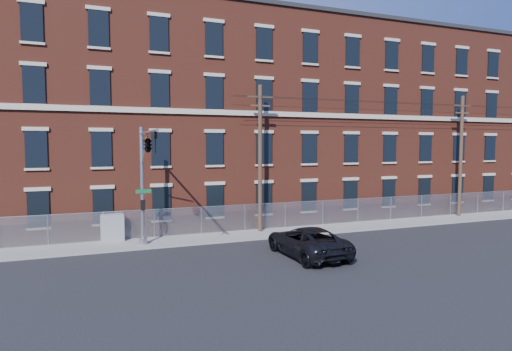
{
  "coord_description": "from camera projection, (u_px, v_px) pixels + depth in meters",
  "views": [
    {
      "loc": [
        -8.89,
        -21.8,
        6.04
      ],
      "look_at": [
        1.08,
        4.0,
        4.11
      ],
      "focal_mm": 30.32,
      "sensor_mm": 36.0,
      "label": 1
    }
  ],
  "objects": [
    {
      "name": "pickup_truck",
      "position": [
        307.0,
        241.0,
        23.54
      ],
      "size": [
        2.87,
        5.91,
        1.62
      ],
      "primitive_type": "imported",
      "rotation": [
        0.0,
        0.0,
        3.17
      ],
      "color": "black",
      "rests_on": "ground"
    },
    {
      "name": "ground",
      "position": [
        264.0,
        255.0,
        23.91
      ],
      "size": [
        140.0,
        140.0,
        0.0
      ],
      "primitive_type": "plane",
      "color": "black",
      "rests_on": "ground"
    },
    {
      "name": "chain_link_fence",
      "position": [
        375.0,
        209.0,
        34.01
      ],
      "size": [
        59.06,
        0.06,
        1.85
      ],
      "color": "#A5A8AD",
      "rests_on": "ground"
    },
    {
      "name": "mill_building",
      "position": [
        326.0,
        123.0,
        40.62
      ],
      "size": [
        55.3,
        14.32,
        16.3
      ],
      "color": "maroon",
      "rests_on": "ground"
    },
    {
      "name": "utility_pole_mid",
      "position": [
        461.0,
        154.0,
        35.94
      ],
      "size": [
        1.8,
        0.28,
        10.0
      ],
      "color": "#432E21",
      "rests_on": "ground"
    },
    {
      "name": "utility_cabinet",
      "position": [
        112.0,
        228.0,
        26.66
      ],
      "size": [
        1.38,
        0.77,
        1.67
      ],
      "primitive_type": "cube",
      "rotation": [
        0.0,
        0.0,
        0.08
      ],
      "color": "gray",
      "rests_on": "sidewalk"
    },
    {
      "name": "sidewalk",
      "position": [
        385.0,
        224.0,
        32.87
      ],
      "size": [
        65.0,
        3.0,
        0.12
      ],
      "primitive_type": "cube",
      "color": "gray",
      "rests_on": "ground"
    },
    {
      "name": "traffic_signal_mast",
      "position": [
        146.0,
        157.0,
        23.4
      ],
      "size": [
        0.9,
        6.75,
        7.0
      ],
      "color": "#9EA0A5",
      "rests_on": "ground"
    },
    {
      "name": "utility_pole_near",
      "position": [
        260.0,
        156.0,
        29.46
      ],
      "size": [
        1.8,
        0.28,
        10.0
      ],
      "color": "#432E21",
      "rests_on": "ground"
    },
    {
      "name": "overhead_wires",
      "position": [
        462.0,
        108.0,
        35.67
      ],
      "size": [
        40.0,
        0.62,
        0.62
      ],
      "color": "black",
      "rests_on": "ground"
    }
  ]
}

